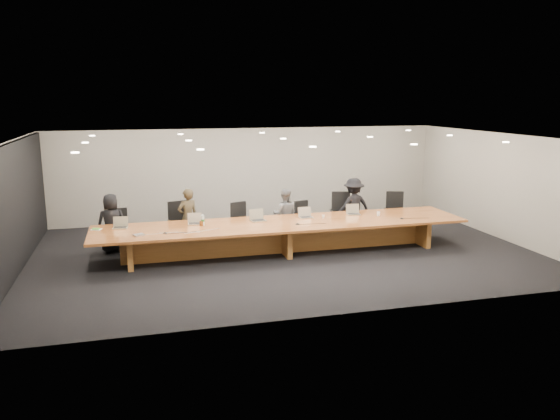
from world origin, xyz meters
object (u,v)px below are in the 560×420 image
(chair_mid_right, at_px, (305,219))
(laptop_c, at_px, (258,215))
(av_box, at_px, (139,235))
(person_b, at_px, (188,218))
(mic_center, at_px, (298,224))
(chair_far_left, at_px, (121,230))
(mic_right, at_px, (402,218))
(paper_cup_far, at_px, (378,214))
(chair_left, at_px, (181,224))
(mic_left, at_px, (165,233))
(chair_far_right, at_px, (395,212))
(conference_table, at_px, (283,232))
(laptop_a, at_px, (120,223))
(amber_mug, at_px, (201,223))
(water_bottle, at_px, (203,220))
(laptop_d, at_px, (306,213))
(chair_right, at_px, (342,214))
(laptop_e, at_px, (354,209))
(laptop_b, at_px, (195,219))
(chair_mid_left, at_px, (242,222))
(paper_cup_near, at_px, (323,217))
(person_a, at_px, (112,223))
(person_d, at_px, (353,206))
(person_c, at_px, (285,214))

(chair_mid_right, distance_m, laptop_c, 1.85)
(laptop_c, relative_size, av_box, 1.63)
(person_b, relative_size, mic_center, 13.20)
(chair_far_left, distance_m, mic_right, 6.98)
(paper_cup_far, bearing_deg, person_b, 167.42)
(chair_left, relative_size, mic_left, 11.05)
(chair_far_right, height_order, av_box, chair_far_right)
(conference_table, height_order, laptop_a, laptop_a)
(person_b, relative_size, laptop_c, 4.08)
(amber_mug, bearing_deg, water_bottle, 23.55)
(laptop_a, relative_size, laptop_d, 0.99)
(chair_right, distance_m, laptop_e, 0.87)
(laptop_b, bearing_deg, chair_far_right, 12.66)
(mic_left, bearing_deg, laptop_c, 16.46)
(chair_mid_left, bearing_deg, mic_center, -73.67)
(laptop_b, xyz_separation_m, laptop_e, (4.08, 0.02, 0.00))
(laptop_e, bearing_deg, laptop_b, -171.09)
(paper_cup_far, height_order, mic_center, paper_cup_far)
(chair_mid_left, relative_size, laptop_e, 3.09)
(laptop_e, bearing_deg, paper_cup_near, -158.51)
(mic_right, bearing_deg, mic_center, 178.49)
(laptop_b, bearing_deg, amber_mug, -54.72)
(chair_mid_left, relative_size, chair_far_right, 0.92)
(chair_far_left, bearing_deg, person_a, -166.41)
(laptop_c, bearing_deg, chair_mid_left, 94.63)
(chair_far_left, xyz_separation_m, person_d, (6.17, 0.04, 0.26))
(person_c, height_order, laptop_b, person_c)
(chair_right, relative_size, amber_mug, 10.74)
(chair_left, height_order, laptop_e, chair_left)
(chair_far_right, bearing_deg, mic_left, -147.05)
(chair_mid_right, distance_m, mic_left, 4.15)
(chair_right, xyz_separation_m, laptop_e, (-0.00, -0.82, 0.28))
(conference_table, relative_size, water_bottle, 36.68)
(chair_mid_left, height_order, person_d, person_d)
(mic_left, bearing_deg, laptop_b, 44.88)
(chair_far_right, height_order, paper_cup_near, chair_far_right)
(person_b, distance_m, laptop_e, 4.24)
(laptop_b, relative_size, laptop_d, 0.99)
(chair_right, relative_size, person_a, 0.83)
(chair_far_left, xyz_separation_m, chair_mid_left, (3.05, -0.00, 0.01))
(person_a, relative_size, laptop_d, 4.27)
(person_a, bearing_deg, chair_right, 170.14)
(chair_left, xyz_separation_m, laptop_d, (3.05, -0.93, 0.31))
(person_d, bearing_deg, chair_far_right, 169.89)
(chair_left, xyz_separation_m, chair_mid_right, (3.32, -0.00, -0.07))
(conference_table, height_order, amber_mug, amber_mug)
(laptop_c, relative_size, paper_cup_near, 4.59)
(chair_mid_left, relative_size, person_c, 0.77)
(laptop_a, distance_m, mic_right, 6.82)
(person_d, height_order, laptop_d, person_d)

